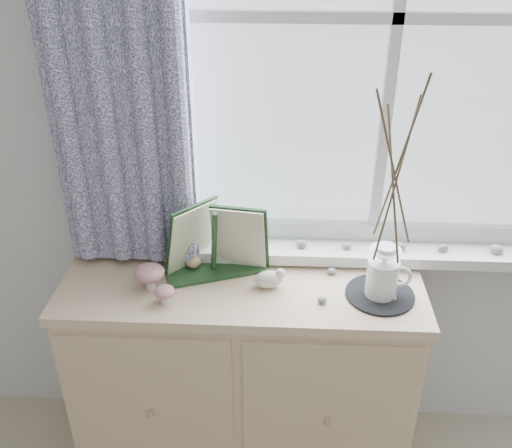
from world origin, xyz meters
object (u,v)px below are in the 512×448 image
sideboard (243,376)px  botanical_book (213,244)px  toadstool_cluster (153,278)px  twig_pitcher (396,172)px

sideboard → botanical_book: (-0.09, 0.02, 0.56)m
toadstool_cluster → twig_pitcher: twig_pitcher is taller
twig_pitcher → botanical_book: bearing=171.8°
twig_pitcher → toadstool_cluster: bearing=-179.3°
toadstool_cluster → sideboard: bearing=14.1°
botanical_book → toadstool_cluster: 0.22m
toadstool_cluster → twig_pitcher: (0.72, 0.02, 0.38)m
sideboard → toadstool_cluster: 0.56m
sideboard → botanical_book: 0.57m
sideboard → toadstool_cluster: size_ratio=7.92×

